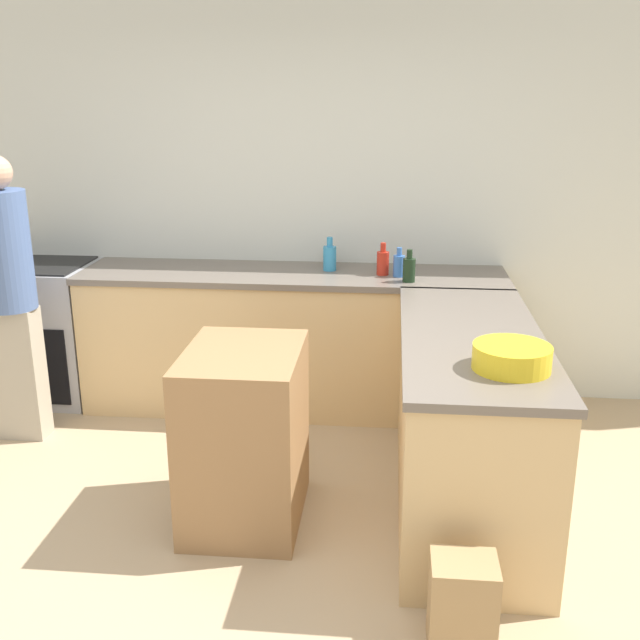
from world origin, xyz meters
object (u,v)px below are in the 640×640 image
at_px(mixing_bowl, 512,357).
at_px(water_bottle_blue, 399,265).
at_px(person_by_range, 9,289).
at_px(dish_soap_bottle, 330,257).
at_px(range_oven, 40,331).
at_px(vinegar_bottle_clear, 328,256).
at_px(paper_bag, 462,606).
at_px(hot_sauce_bottle, 383,262).
at_px(island_table, 245,436).
at_px(wine_bottle_dark, 409,269).

xyz_separation_m(mixing_bowl, water_bottle_blue, (-0.47, 1.61, 0.02)).
bearing_deg(person_by_range, dish_soap_bottle, 21.05).
relative_size(range_oven, person_by_range, 0.55).
height_order(water_bottle_blue, vinegar_bottle_clear, water_bottle_blue).
xyz_separation_m(vinegar_bottle_clear, paper_bag, (0.73, -2.46, -0.81)).
distance_m(range_oven, hot_sauce_bottle, 2.43).
relative_size(island_table, hot_sauce_bottle, 4.27).
height_order(mixing_bowl, person_by_range, person_by_range).
bearing_deg(dish_soap_bottle, paper_bag, -73.15).
height_order(island_table, vinegar_bottle_clear, vinegar_bottle_clear).
distance_m(dish_soap_bottle, paper_bag, 2.59).
relative_size(hot_sauce_bottle, paper_bag, 0.53).
xyz_separation_m(hot_sauce_bottle, person_by_range, (-2.20, -0.63, -0.07)).
bearing_deg(hot_sauce_bottle, paper_bag, -80.93).
relative_size(dish_soap_bottle, vinegar_bottle_clear, 1.23).
height_order(island_table, wine_bottle_dark, wine_bottle_dark).
distance_m(range_oven, mixing_bowl, 3.42).
height_order(range_oven, hot_sauce_bottle, hot_sauce_bottle).
relative_size(dish_soap_bottle, person_by_range, 0.13).
distance_m(range_oven, water_bottle_blue, 2.53).
bearing_deg(range_oven, mixing_bowl, -29.60).
relative_size(water_bottle_blue, hot_sauce_bottle, 0.90).
height_order(vinegar_bottle_clear, hot_sauce_bottle, hot_sauce_bottle).
bearing_deg(dish_soap_bottle, island_table, -101.15).
height_order(range_oven, island_table, range_oven).
bearing_deg(mixing_bowl, vinegar_bottle_clear, 117.10).
height_order(water_bottle_blue, paper_bag, water_bottle_blue).
relative_size(water_bottle_blue, dish_soap_bottle, 0.84).
height_order(mixing_bowl, water_bottle_blue, water_bottle_blue).
distance_m(person_by_range, paper_bag, 3.13).
bearing_deg(wine_bottle_dark, range_oven, 175.76).
relative_size(mixing_bowl, vinegar_bottle_clear, 1.86).
bearing_deg(wine_bottle_dark, mixing_bowl, -74.50).
bearing_deg(water_bottle_blue, mixing_bowl, -73.62).
xyz_separation_m(range_oven, person_by_range, (0.17, -0.65, 0.48)).
height_order(island_table, water_bottle_blue, water_bottle_blue).
distance_m(island_table, wine_bottle_dark, 1.58).
bearing_deg(range_oven, hot_sauce_bottle, -0.48).
bearing_deg(range_oven, wine_bottle_dark, -4.24).
bearing_deg(mixing_bowl, dish_soap_bottle, 118.07).
relative_size(wine_bottle_dark, hot_sauce_bottle, 0.97).
relative_size(range_oven, paper_bag, 2.42).
bearing_deg(wine_bottle_dark, paper_bag, -84.63).
bearing_deg(paper_bag, water_bottle_blue, 96.64).
height_order(dish_soap_bottle, wine_bottle_dark, dish_soap_bottle).
bearing_deg(hot_sauce_bottle, mixing_bowl, -70.76).
xyz_separation_m(wine_bottle_dark, paper_bag, (0.20, -2.10, -0.82)).
xyz_separation_m(dish_soap_bottle, person_by_range, (-1.85, -0.71, -0.08)).
bearing_deg(wine_bottle_dark, vinegar_bottle_clear, 145.78).
bearing_deg(vinegar_bottle_clear, dish_soap_bottle, -80.47).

